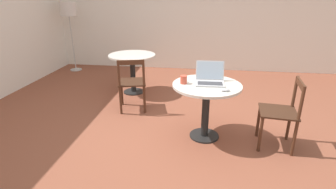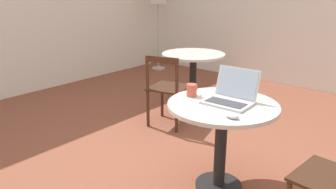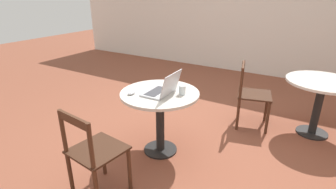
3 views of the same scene
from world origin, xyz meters
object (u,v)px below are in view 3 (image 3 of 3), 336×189
Objects in this scene: mouse at (131,93)px; laptop at (162,90)px; cafe_table_mid at (321,92)px; mug at (173,80)px; drinking_glass at (182,90)px; chair_near_front at (94,153)px; cafe_table_near at (160,105)px; chair_mid_left at (251,95)px.

laptop is at bearing 32.18° from mouse.
mug reaches higher than cafe_table_mid.
drinking_glass is at bearing 30.63° from mouse.
mouse is 0.52m from mug.
laptop is (0.15, 0.84, 0.33)m from chair_near_front.
mouse is at bearing -137.63° from cafe_table_mid.
chair_near_front reaches higher than cafe_table_near.
drinking_glass reaches higher than mouse.
chair_mid_left is 2.37× the size of laptop.
cafe_table_near is 0.31m from drinking_glass.
cafe_table_near is 0.34m from mug.
mug reaches higher than cafe_table_near.
cafe_table_mid is 1.76m from drinking_glass.
cafe_table_near is at bearing -137.69° from cafe_table_mid.
drinking_glass is (0.18, 0.10, -0.00)m from laptop.
cafe_table_mid is 0.99× the size of chair_mid_left.
drinking_glass is at bearing -113.23° from chair_mid_left.
cafe_table_near is 2.35× the size of laptop.
cafe_table_mid is 0.80m from chair_mid_left.
mug is (-0.70, -0.84, 0.33)m from chair_mid_left.
chair_near_front is at bearing -96.45° from cafe_table_near.
laptop is 3.53× the size of mouse.
chair_near_front is at bearing -111.48° from chair_mid_left.
laptop reaches higher than mouse.
mouse is at bearing -147.82° from laptop.
laptop reaches higher than cafe_table_mid.
cafe_table_near is 0.89m from chair_near_front.
mouse is (-0.27, -0.17, -0.03)m from laptop.
laptop is at bearing -118.81° from chair_mid_left.
chair_near_front reaches higher than cafe_table_mid.
chair_mid_left is at bearing 66.77° from drinking_glass.
chair_mid_left is at bearing 61.19° from laptop.
chair_mid_left is (0.69, 1.12, -0.13)m from cafe_table_near.
drinking_glass is (-0.45, -1.06, 0.33)m from chair_mid_left.
mug is (-0.06, 0.31, -0.00)m from laptop.
mug is (0.09, 1.15, 0.33)m from chair_near_front.
drinking_glass is at bearing 28.26° from laptop.
chair_near_front is at bearing -125.25° from cafe_table_mid.
chair_near_front is (-0.10, -0.87, -0.13)m from cafe_table_near.
chair_near_front is (-1.55, -2.19, -0.13)m from cafe_table_mid.
mouse is 1.04× the size of drinking_glass.
mug reaches higher than mouse.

